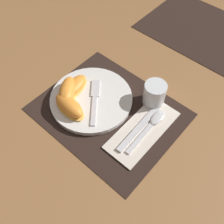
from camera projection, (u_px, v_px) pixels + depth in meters
ground_plane at (109, 112)px, 0.83m from camera, size 3.00×3.00×0.00m
placemat at (109, 111)px, 0.83m from camera, size 0.44×0.36×0.00m
placemat_far at (200, 28)px, 1.07m from camera, size 0.44×0.36×0.00m
plate at (91, 99)px, 0.85m from camera, size 0.27×0.27×0.02m
juice_glass at (154, 95)px, 0.82m from camera, size 0.07×0.07×0.08m
napkin at (143, 130)px, 0.79m from camera, size 0.11×0.25×0.00m
knife at (139, 128)px, 0.79m from camera, size 0.03×0.21×0.01m
spoon at (153, 123)px, 0.80m from camera, size 0.04×0.19×0.01m
fork at (95, 98)px, 0.84m from camera, size 0.13×0.15×0.00m
citrus_wedge_0 at (74, 87)px, 0.85m from camera, size 0.07×0.13×0.03m
citrus_wedge_1 at (67, 92)px, 0.83m from camera, size 0.12×0.13×0.05m
citrus_wedge_2 at (68, 95)px, 0.82m from camera, size 0.10×0.11×0.05m
citrus_wedge_3 at (69, 106)px, 0.80m from camera, size 0.12×0.06×0.04m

